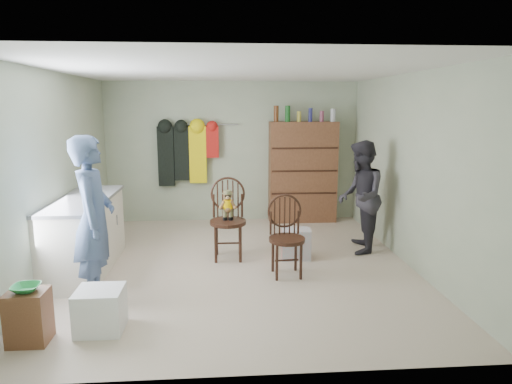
{
  "coord_description": "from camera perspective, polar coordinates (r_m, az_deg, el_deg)",
  "views": [
    {
      "loc": [
        -0.2,
        -5.73,
        2.09
      ],
      "look_at": [
        0.25,
        0.2,
        0.95
      ],
      "focal_mm": 32.0,
      "sensor_mm": 36.0,
      "label": 1
    }
  ],
  "objects": [
    {
      "name": "bowl",
      "position": [
        4.54,
        -26.83,
        -10.67
      ],
      "size": [
        0.24,
        0.24,
        0.06
      ],
      "primitive_type": "imported",
      "color": "green",
      "rests_on": "stool"
    },
    {
      "name": "person_left",
      "position": [
        5.12,
        -19.61,
        -3.29
      ],
      "size": [
        0.49,
        0.69,
        1.79
      ],
      "primitive_type": "imported",
      "rotation": [
        0.0,
        0.0,
        1.68
      ],
      "color": "#465A81",
      "rests_on": "ground"
    },
    {
      "name": "chair_front",
      "position": [
        6.26,
        -3.54,
        -2.64
      ],
      "size": [
        0.5,
        0.5,
        1.11
      ],
      "rotation": [
        0.0,
        0.0,
        -0.02
      ],
      "color": "#341C12",
      "rests_on": "ground"
    },
    {
      "name": "dresser",
      "position": [
        8.25,
        5.85,
        2.56
      ],
      "size": [
        1.2,
        0.39,
        2.08
      ],
      "color": "brown",
      "rests_on": "ground"
    },
    {
      "name": "stool",
      "position": [
        4.64,
        -26.54,
        -13.8
      ],
      "size": [
        0.34,
        0.29,
        0.48
      ],
      "primitive_type": "cube",
      "color": "brown",
      "rests_on": "ground"
    },
    {
      "name": "striped_bag",
      "position": [
        6.35,
        5.0,
        -6.47
      ],
      "size": [
        0.41,
        0.33,
        0.41
      ],
      "primitive_type": "cube",
      "rotation": [
        0.0,
        0.0,
        -0.06
      ],
      "color": "#E57972",
      "rests_on": "ground"
    },
    {
      "name": "room_walls",
      "position": [
        6.29,
        -2.51,
        6.17
      ],
      "size": [
        5.0,
        5.0,
        5.0
      ],
      "color": "#ABB597",
      "rests_on": "ground"
    },
    {
      "name": "ground_plane",
      "position": [
        6.1,
        -2.23,
        -9.18
      ],
      "size": [
        5.0,
        5.0,
        0.0
      ],
      "primitive_type": "plane",
      "color": "beige",
      "rests_on": "ground"
    },
    {
      "name": "counter",
      "position": [
        6.21,
        -20.62,
        -4.97
      ],
      "size": [
        0.64,
        1.86,
        0.94
      ],
      "color": "silver",
      "rests_on": "ground"
    },
    {
      "name": "chair_far",
      "position": [
        5.67,
        3.78,
        -5.08
      ],
      "size": [
        0.46,
        0.46,
        1.0
      ],
      "rotation": [
        0.0,
        0.0,
        0.05
      ],
      "color": "#341C12",
      "rests_on": "ground"
    },
    {
      "name": "person_right",
      "position": [
        6.64,
        12.91,
        -0.61
      ],
      "size": [
        0.78,
        0.9,
        1.6
      ],
      "primitive_type": "imported",
      "rotation": [
        0.0,
        0.0,
        -1.82
      ],
      "color": "#2D2B33",
      "rests_on": "ground"
    },
    {
      "name": "coat_rack",
      "position": [
        8.18,
        -8.74,
        4.82
      ],
      "size": [
        1.42,
        0.12,
        1.09
      ],
      "color": "#99999E",
      "rests_on": "ground"
    },
    {
      "name": "plastic_tub",
      "position": [
        4.64,
        -18.88,
        -13.77
      ],
      "size": [
        0.43,
        0.4,
        0.4
      ],
      "primitive_type": "cube",
      "rotation": [
        0.0,
        0.0,
        0.0
      ],
      "color": "white",
      "rests_on": "ground"
    }
  ]
}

